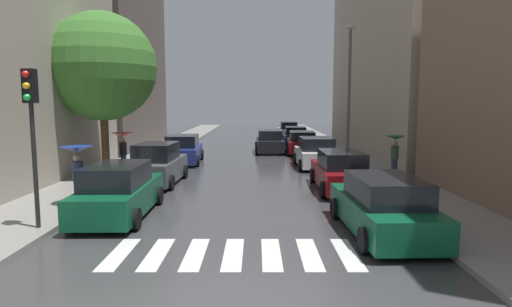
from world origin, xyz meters
The scene contains 21 objects.
ground_plane centered at (0.00, 24.00, -0.02)m, with size 28.00×72.00×0.04m, color #38383B.
sidewalk_left centered at (-6.50, 24.00, 0.07)m, with size 3.00×72.00×0.15m, color gray.
sidewalk_right centered at (6.50, 24.00, 0.07)m, with size 3.00×72.00×0.15m, color gray.
crosswalk_stripes centered at (0.00, 2.95, 0.01)m, with size 5.85×2.20×0.01m.
building_right_mid centered at (11.00, 24.56, 9.88)m, with size 6.00×20.83×19.76m, color #B2A38C.
parked_car_left_nearest centered at (-3.76, 6.31, 0.79)m, with size 2.06×4.66×1.68m.
parked_car_left_second centered at (-3.79, 11.75, 0.84)m, with size 2.11×4.31×1.82m.
parked_car_left_third centered at (-3.79, 18.28, 0.79)m, with size 2.31×4.68×1.68m.
parked_car_right_nearest centered at (3.99, 4.50, 0.76)m, with size 2.23×4.76×1.61m.
parked_car_right_second centered at (3.99, 10.41, 0.76)m, with size 2.05×4.67×1.62m.
parked_car_right_third centered at (3.83, 16.50, 0.79)m, with size 2.20×4.08×1.68m.
parked_car_right_fourth centered at (3.77, 23.17, 0.74)m, with size 2.32×4.57×1.58m.
parked_car_right_fifth centered at (3.92, 29.77, 0.73)m, with size 2.28×4.84×1.53m.
parked_car_right_sixth centered at (3.78, 36.15, 0.78)m, with size 2.05×4.27×1.66m.
car_midroad centered at (1.52, 23.85, 0.76)m, with size 2.12×4.66×1.63m.
pedestrian_foreground centered at (-6.20, 14.68, 1.61)m, with size 1.16×1.16×1.92m.
pedestrian_near_tree centered at (7.14, 13.33, 1.49)m, with size 0.94×0.94×1.88m.
pedestrian_by_kerb centered at (-5.45, 7.34, 1.59)m, with size 1.02×1.02×1.97m.
street_tree_left centered at (-6.64, 13.41, 5.22)m, with size 5.04×5.04×7.60m.
traffic_light_left_corner centered at (-5.45, 4.60, 3.29)m, with size 0.30×0.42×4.30m.
lamp_post_right centered at (5.55, 16.39, 4.46)m, with size 0.60×0.28×7.53m.
Camera 1 is at (0.54, -6.77, 3.56)m, focal length 29.92 mm.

